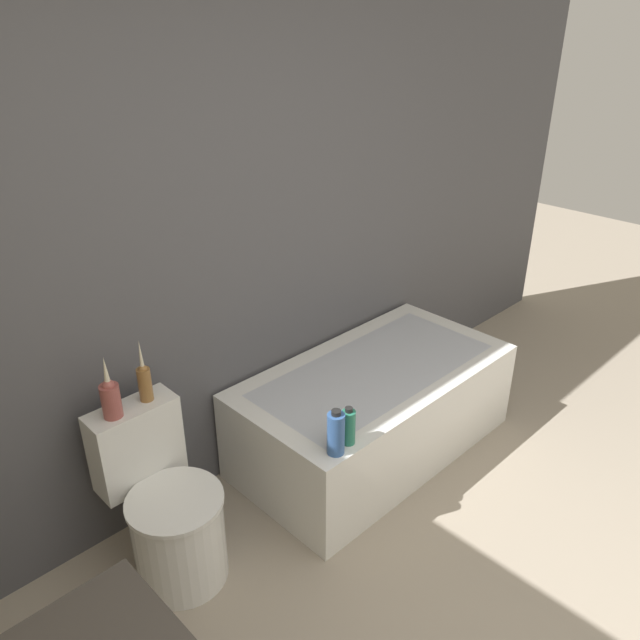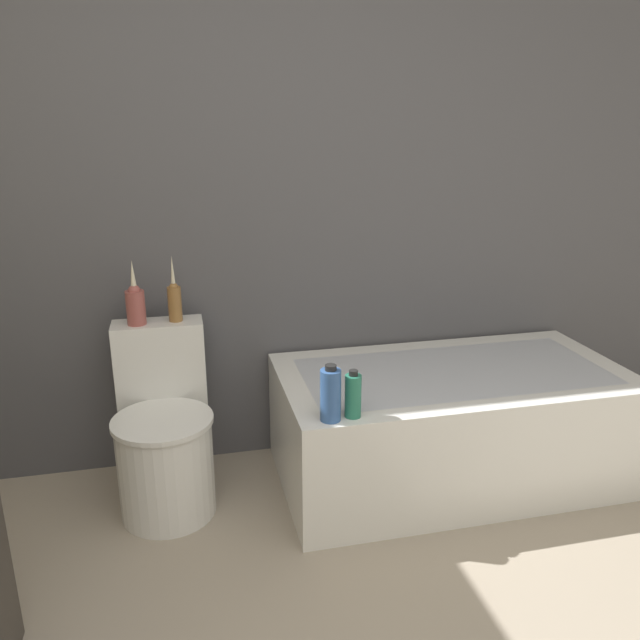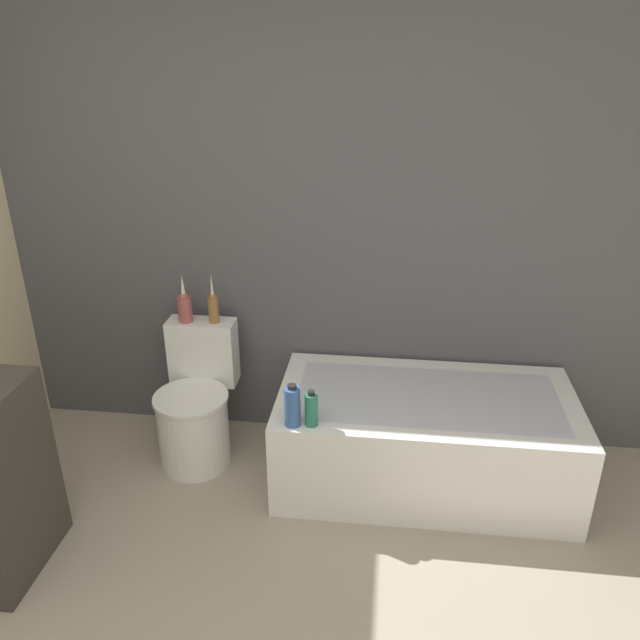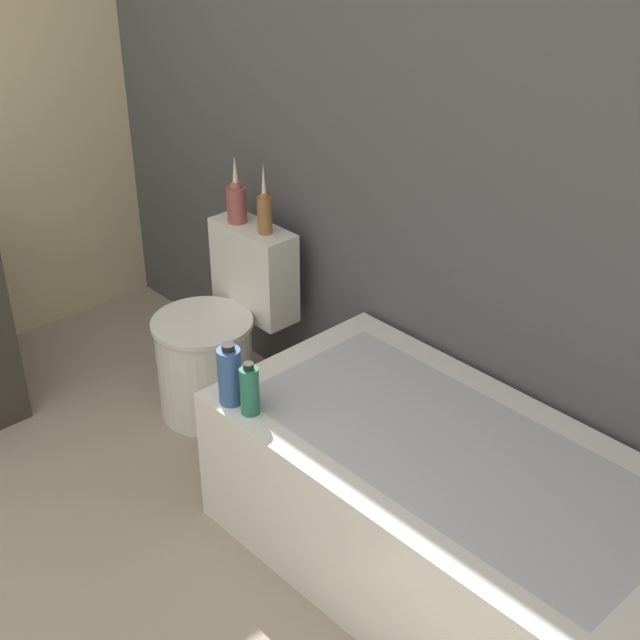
% 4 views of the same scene
% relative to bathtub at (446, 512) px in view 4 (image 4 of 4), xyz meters
% --- Properties ---
extents(wall_back_tiled, '(6.40, 0.06, 2.60)m').
position_rel_bathtub_xyz_m(wall_back_tiled, '(-0.81, 0.45, 1.04)').
color(wall_back_tiled, '#4C4C51').
rests_on(wall_back_tiled, ground_plane).
extents(bathtub, '(1.52, 0.79, 0.51)m').
position_rel_bathtub_xyz_m(bathtub, '(0.00, 0.00, 0.00)').
color(bathtub, white).
rests_on(bathtub, ground).
extents(toilet, '(0.40, 0.55, 0.75)m').
position_rel_bathtub_xyz_m(toilet, '(-1.25, 0.06, 0.05)').
color(toilet, white).
rests_on(toilet, ground).
extents(vase_gold, '(0.08, 0.08, 0.27)m').
position_rel_bathtub_xyz_m(vase_gold, '(-1.33, 0.25, 0.58)').
color(vase_gold, '#994C47').
rests_on(vase_gold, toilet).
extents(vase_silver, '(0.06, 0.06, 0.28)m').
position_rel_bathtub_xyz_m(vase_silver, '(-1.17, 0.26, 0.58)').
color(vase_silver, olive).
rests_on(vase_silver, toilet).
extents(shampoo_bottle_tall, '(0.08, 0.08, 0.22)m').
position_rel_bathtub_xyz_m(shampoo_bottle_tall, '(-0.64, -0.33, 0.35)').
color(shampoo_bottle_tall, '#335999').
rests_on(shampoo_bottle_tall, bathtub).
extents(shampoo_bottle_short, '(0.06, 0.06, 0.18)m').
position_rel_bathtub_xyz_m(shampoo_bottle_short, '(-0.55, -0.32, 0.34)').
color(shampoo_bottle_short, '#267259').
rests_on(shampoo_bottle_short, bathtub).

